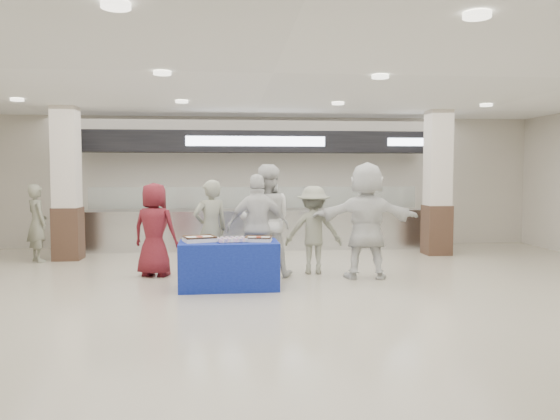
{
  "coord_description": "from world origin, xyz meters",
  "views": [
    {
      "loc": [
        -0.6,
        -7.56,
        1.84
      ],
      "look_at": [
        0.24,
        1.6,
        1.2
      ],
      "focal_mm": 35.0,
      "sensor_mm": 36.0,
      "label": 1
    }
  ],
  "objects": [
    {
      "name": "soldier_b",
      "position": [
        0.9,
        2.18,
        0.79
      ],
      "size": [
        1.09,
        0.7,
        1.59
      ],
      "primitive_type": "imported",
      "rotation": [
        0.0,
        0.0,
        3.03
      ],
      "color": "gray",
      "rests_on": "ground"
    },
    {
      "name": "soldier_a",
      "position": [
        -0.94,
        1.87,
        0.85
      ],
      "size": [
        0.74,
        0.63,
        1.71
      ],
      "primitive_type": "imported",
      "rotation": [
        0.0,
        0.0,
        3.57
      ],
      "color": "gray",
      "rests_on": "ground"
    },
    {
      "name": "column_left",
      "position": [
        -4.0,
        4.2,
        1.53
      ],
      "size": [
        0.55,
        0.55,
        3.2
      ],
      "color": "#3B261B",
      "rests_on": "ground"
    },
    {
      "name": "serving_line",
      "position": [
        0.0,
        5.4,
        1.16
      ],
      "size": [
        8.7,
        0.85,
        2.8
      ],
      "color": "silver",
      "rests_on": "ground"
    },
    {
      "name": "civilian_maroon",
      "position": [
        -1.93,
        2.18,
        0.83
      ],
      "size": [
        0.93,
        0.75,
        1.65
      ],
      "primitive_type": "imported",
      "rotation": [
        0.0,
        0.0,
        2.82
      ],
      "color": "maroon",
      "rests_on": "ground"
    },
    {
      "name": "sheet_cake_right",
      "position": [
        -0.15,
        1.0,
        0.79
      ],
      "size": [
        0.45,
        0.38,
        0.09
      ],
      "color": "white",
      "rests_on": "display_table"
    },
    {
      "name": "chef_tall",
      "position": [
        0.03,
        2.01,
        0.99
      ],
      "size": [
        1.02,
        0.83,
        1.98
      ],
      "primitive_type": "imported",
      "rotation": [
        0.0,
        0.0,
        3.06
      ],
      "color": "silver",
      "rests_on": "ground"
    },
    {
      "name": "cupcake_tray",
      "position": [
        -0.58,
        0.98,
        0.78
      ],
      "size": [
        0.45,
        0.38,
        0.07
      ],
      "color": "#B3B3B8",
      "rests_on": "display_table"
    },
    {
      "name": "display_table",
      "position": [
        -0.63,
        1.01,
        0.38
      ],
      "size": [
        1.57,
        0.82,
        0.75
      ],
      "primitive_type": "cube",
      "rotation": [
        0.0,
        0.0,
        0.03
      ],
      "color": "navy",
      "rests_on": "ground"
    },
    {
      "name": "chef_short",
      "position": [
        -0.12,
        1.7,
        0.9
      ],
      "size": [
        1.09,
        0.51,
        1.81
      ],
      "primitive_type": "imported",
      "rotation": [
        0.0,
        0.0,
        3.21
      ],
      "color": "silver",
      "rests_on": "ground"
    },
    {
      "name": "sheet_cake_left",
      "position": [
        -1.08,
        1.04,
        0.8
      ],
      "size": [
        0.56,
        0.49,
        0.1
      ],
      "color": "white",
      "rests_on": "display_table"
    },
    {
      "name": "soldier_bg",
      "position": [
        -4.55,
        4.0,
        0.8
      ],
      "size": [
        0.67,
        0.69,
        1.6
      ],
      "primitive_type": "imported",
      "rotation": [
        0.0,
        0.0,
        2.26
      ],
      "color": "gray",
      "rests_on": "ground"
    },
    {
      "name": "civilian_white",
      "position": [
        1.74,
        1.65,
        1.01
      ],
      "size": [
        1.92,
        0.8,
        2.01
      ],
      "primitive_type": "imported",
      "rotation": [
        0.0,
        0.0,
        3.03
      ],
      "color": "white",
      "rests_on": "ground"
    },
    {
      "name": "ground",
      "position": [
        0.0,
        0.0,
        0.0
      ],
      "size": [
        14.0,
        14.0,
        0.0
      ],
      "primitive_type": "plane",
      "color": "#BEB7A2",
      "rests_on": "ground"
    },
    {
      "name": "column_right",
      "position": [
        4.0,
        4.2,
        1.53
      ],
      "size": [
        0.55,
        0.55,
        3.2
      ],
      "color": "#3B261B",
      "rests_on": "ground"
    }
  ]
}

